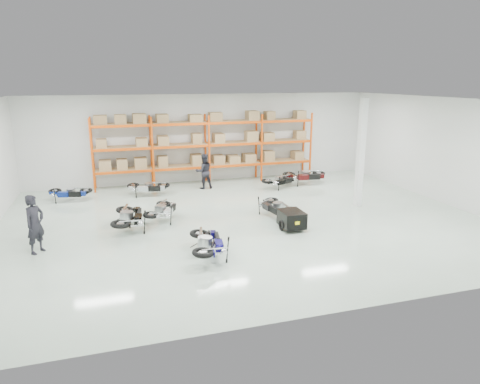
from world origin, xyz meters
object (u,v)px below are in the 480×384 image
object	(u,v)px
moto_touring_right	(275,204)
person_left	(35,224)
trailer	(292,219)
moto_back_d	(305,173)
moto_silver_left	(163,207)
moto_blue_centre	(209,239)
moto_back_b	(148,185)
moto_black_far_left	(130,214)
moto_back_c	(280,178)
moto_back_a	(69,190)
person_back	(204,171)

from	to	relation	value
moto_touring_right	person_left	world-z (taller)	person_left
trailer	person_left	xyz separation A→B (m)	(-8.40, 0.36, 0.53)
trailer	person_left	world-z (taller)	person_left
moto_back_d	person_left	distance (m)	13.14
moto_silver_left	trailer	world-z (taller)	moto_silver_left
trailer	moto_blue_centre	bearing A→B (deg)	-155.83
moto_silver_left	moto_touring_right	bearing A→B (deg)	-164.19
moto_blue_centre	moto_back_b	bearing A→B (deg)	-73.73
moto_touring_right	moto_back_b	distance (m)	6.46
moto_black_far_left	moto_back_c	size ratio (longest dim) A/B	1.24
moto_touring_right	moto_back_d	distance (m)	5.67
moto_black_far_left	moto_back_b	world-z (taller)	moto_black_far_left
moto_black_far_left	person_left	world-z (taller)	person_left
moto_back_a	moto_touring_right	bearing A→B (deg)	-106.65
moto_back_b	moto_back_c	size ratio (longest dim) A/B	1.06
person_back	person_left	bearing A→B (deg)	40.02
moto_back_c	person_back	size ratio (longest dim) A/B	0.93
moto_blue_centre	trailer	distance (m)	3.70
moto_back_a	moto_back_b	xyz separation A→B (m)	(3.42, -0.05, 0.02)
moto_back_a	moto_back_d	size ratio (longest dim) A/B	0.85
moto_back_a	person_back	size ratio (longest dim) A/B	0.95
moto_black_far_left	trailer	xyz separation A→B (m)	(5.53, -1.68, -0.20)
moto_black_far_left	moto_touring_right	bearing A→B (deg)	-173.40
moto_back_c	moto_silver_left	bearing A→B (deg)	98.49
trailer	moto_back_b	size ratio (longest dim) A/B	0.97
moto_blue_centre	moto_touring_right	distance (m)	4.58
moto_silver_left	moto_back_c	world-z (taller)	moto_silver_left
moto_blue_centre	moto_touring_right	xyz separation A→B (m)	(3.37, 3.10, -0.04)
moto_back_a	moto_back_c	world-z (taller)	moto_back_a
moto_back_b	moto_back_a	bearing A→B (deg)	103.17
moto_black_far_left	moto_back_a	distance (m)	5.18
trailer	person_back	bearing A→B (deg)	104.63
moto_blue_centre	moto_silver_left	xyz separation A→B (m)	(-0.91, 3.87, -0.04)
moto_blue_centre	person_back	world-z (taller)	person_back
trailer	person_back	world-z (taller)	person_back
moto_silver_left	moto_back_c	bearing A→B (deg)	-125.01
trailer	person_back	xyz separation A→B (m)	(-1.75, 6.74, 0.46)
moto_black_far_left	moto_back_d	distance (m)	9.99
moto_silver_left	moto_back_d	world-z (taller)	moto_back_d
moto_back_d	person_left	xyz separation A→B (m)	(-11.80, -5.77, 0.34)
moto_black_far_left	person_left	size ratio (longest dim) A/B	1.06
person_left	moto_back_c	bearing A→B (deg)	-25.01
moto_silver_left	moto_back_c	distance (m)	7.02
moto_blue_centre	moto_silver_left	world-z (taller)	moto_blue_centre
moto_black_far_left	moto_back_a	bearing A→B (deg)	-54.98
moto_silver_left	person_back	bearing A→B (deg)	-94.13
moto_blue_centre	moto_touring_right	size ratio (longest dim) A/B	1.08
moto_blue_centre	moto_back_c	world-z (taller)	moto_blue_centre
moto_silver_left	moto_back_a	xyz separation A→B (m)	(-3.65, 3.90, -0.03)
moto_blue_centre	moto_back_a	xyz separation A→B (m)	(-4.56, 7.77, -0.07)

